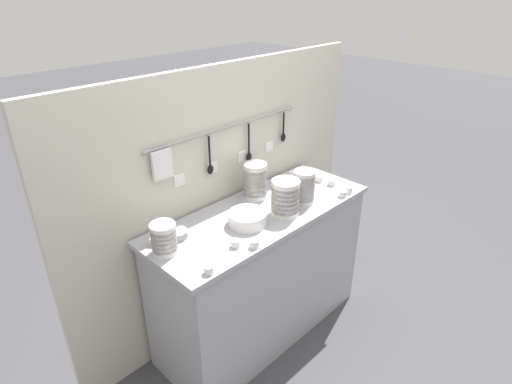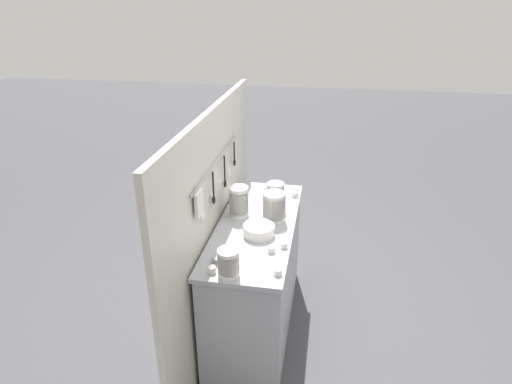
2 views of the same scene
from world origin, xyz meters
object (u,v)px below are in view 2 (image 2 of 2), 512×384
at_px(bowl_stack_short_front, 274,207).
at_px(cup_beside_plates, 295,191).
at_px(plate_stack, 259,230).
at_px(cup_back_right, 272,249).
at_px(cup_front_left, 278,189).
at_px(bowl_stack_nested_right, 239,201).
at_px(cup_back_left, 295,194).
at_px(cup_edge_far, 284,245).
at_px(cup_front_right, 278,272).
at_px(cup_edge_near, 267,189).
at_px(cup_by_caddy, 212,270).
at_px(bowl_stack_back_corner, 275,196).
at_px(bowl_stack_tall_left, 228,263).
at_px(steel_mixing_bowl, 222,258).
at_px(cup_mid_row, 245,191).

height_order(bowl_stack_short_front, cup_beside_plates, bowl_stack_short_front).
height_order(plate_stack, cup_back_right, plate_stack).
bearing_deg(cup_front_left, bowl_stack_short_front, -176.40).
distance_m(bowl_stack_nested_right, cup_back_left, 0.56).
bearing_deg(cup_back_left, cup_edge_far, 180.00).
height_order(cup_front_right, cup_edge_near, same).
relative_size(plate_stack, cup_by_caddy, 4.50).
bearing_deg(cup_front_right, cup_back_right, 16.87).
relative_size(cup_back_right, cup_front_left, 1.00).
xyz_separation_m(plate_stack, cup_by_caddy, (-0.49, 0.20, -0.02)).
bearing_deg(cup_front_right, bowl_stack_short_front, 9.77).
xyz_separation_m(bowl_stack_short_front, bowl_stack_back_corner, (0.19, 0.02, -0.00)).
relative_size(bowl_stack_tall_left, cup_by_caddy, 3.49).
relative_size(bowl_stack_short_front, cup_by_caddy, 4.45).
xyz_separation_m(bowl_stack_short_front, cup_front_right, (-0.68, -0.12, -0.09)).
xyz_separation_m(bowl_stack_back_corner, steel_mixing_bowl, (-0.79, 0.23, -0.09)).
bearing_deg(bowl_stack_nested_right, bowl_stack_tall_left, -172.54).
distance_m(steel_mixing_bowl, cup_mid_row, 1.03).
xyz_separation_m(plate_stack, cup_edge_near, (0.74, 0.05, -0.02)).
relative_size(steel_mixing_bowl, cup_edge_far, 2.39).
bearing_deg(cup_back_left, cup_beside_plates, 2.71).
relative_size(steel_mixing_bowl, cup_front_left, 2.39).
distance_m(bowl_stack_short_front, bowl_stack_tall_left, 0.75).
relative_size(bowl_stack_nested_right, cup_back_right, 4.78).
relative_size(cup_back_left, cup_edge_far, 1.00).
relative_size(plate_stack, cup_edge_far, 4.50).
distance_m(bowl_stack_back_corner, cup_edge_near, 0.34).
bearing_deg(cup_back_right, cup_edge_far, -47.28).
bearing_deg(plate_stack, bowl_stack_back_corner, -7.46).
bearing_deg(cup_back_right, cup_back_left, -4.78).
relative_size(bowl_stack_back_corner, bowl_stack_nested_right, 0.91).
distance_m(cup_front_right, cup_beside_plates, 1.18).
bearing_deg(cup_edge_near, cup_edge_far, -164.43).
bearing_deg(cup_edge_near, steel_mixing_bowl, 173.75).
relative_size(steel_mixing_bowl, cup_back_left, 2.39).
bearing_deg(bowl_stack_back_corner, cup_edge_near, 19.66).
distance_m(bowl_stack_back_corner, cup_edge_far, 0.59).
xyz_separation_m(bowl_stack_tall_left, cup_front_left, (1.24, -0.14, -0.06)).
bearing_deg(bowl_stack_nested_right, bowl_stack_short_front, -94.92).
bearing_deg(steel_mixing_bowl, bowl_stack_tall_left, -149.80).
bearing_deg(cup_edge_near, bowl_stack_back_corner, -160.34).
height_order(bowl_stack_tall_left, cup_edge_far, bowl_stack_tall_left).
relative_size(bowl_stack_short_front, cup_front_left, 4.45).
distance_m(cup_beside_plates, cup_mid_row, 0.42).
height_order(bowl_stack_nested_right, cup_edge_far, bowl_stack_nested_right).
relative_size(bowl_stack_short_front, cup_front_right, 4.45).
xyz_separation_m(cup_beside_plates, cup_front_left, (0.01, 0.15, 0.00)).
bearing_deg(cup_beside_plates, steel_mixing_bowl, 161.82).
distance_m(bowl_stack_nested_right, steel_mixing_bowl, 0.63).
bearing_deg(cup_beside_plates, cup_by_caddy, 162.36).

